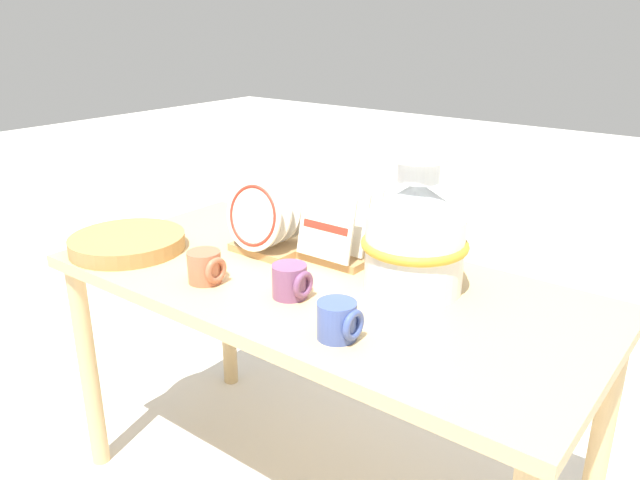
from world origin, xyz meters
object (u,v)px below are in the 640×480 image
(ceramic_vase, at_px, (415,233))
(mug_terracotta_glaze, at_px, (206,267))
(dish_rack_round_plates, at_px, (267,223))
(wicker_charger_stack, at_px, (128,243))
(mug_plum_glaze, at_px, (291,281))
(mug_cobalt_glaze, at_px, (338,321))
(dish_rack_square_plates, at_px, (340,238))

(ceramic_vase, xyz_separation_m, mug_terracotta_glaze, (-0.45, -0.29, -0.11))
(dish_rack_round_plates, distance_m, wicker_charger_stack, 0.42)
(ceramic_vase, distance_m, wicker_charger_stack, 0.86)
(wicker_charger_stack, bearing_deg, ceramic_vase, 18.68)
(ceramic_vase, bearing_deg, dish_rack_round_plates, -176.29)
(ceramic_vase, bearing_deg, mug_terracotta_glaze, -146.71)
(mug_plum_glaze, bearing_deg, mug_cobalt_glaze, -24.32)
(ceramic_vase, bearing_deg, mug_cobalt_glaze, -89.51)
(mug_plum_glaze, relative_size, mug_cobalt_glaze, 1.00)
(wicker_charger_stack, xyz_separation_m, mug_cobalt_glaze, (0.81, -0.05, 0.02))
(wicker_charger_stack, height_order, mug_terracotta_glaze, mug_terracotta_glaze)
(ceramic_vase, relative_size, mug_terracotta_glaze, 3.73)
(mug_terracotta_glaze, height_order, mug_cobalt_glaze, same)
(ceramic_vase, bearing_deg, wicker_charger_stack, -161.32)
(ceramic_vase, height_order, mug_plum_glaze, ceramic_vase)
(wicker_charger_stack, bearing_deg, mug_plum_glaze, 4.37)
(mug_plum_glaze, relative_size, mug_terracotta_glaze, 1.00)
(mug_terracotta_glaze, relative_size, mug_cobalt_glaze, 1.00)
(dish_rack_square_plates, bearing_deg, ceramic_vase, -11.59)
(mug_plum_glaze, bearing_deg, dish_rack_square_plates, 101.04)
(mug_plum_glaze, distance_m, mug_terracotta_glaze, 0.24)
(mug_plum_glaze, bearing_deg, ceramic_vase, 46.96)
(dish_rack_square_plates, distance_m, mug_plum_glaze, 0.29)
(wicker_charger_stack, height_order, mug_cobalt_glaze, mug_cobalt_glaze)
(dish_rack_round_plates, bearing_deg, ceramic_vase, 3.71)
(dish_rack_round_plates, bearing_deg, dish_rack_square_plates, 23.06)
(mug_terracotta_glaze, bearing_deg, ceramic_vase, 33.29)
(dish_rack_round_plates, xyz_separation_m, mug_terracotta_glaze, (0.02, -0.26, -0.05))
(dish_rack_round_plates, relative_size, mug_plum_glaze, 2.36)
(dish_rack_square_plates, height_order, mug_cobalt_glaze, dish_rack_square_plates)
(dish_rack_square_plates, distance_m, wicker_charger_stack, 0.63)
(dish_rack_round_plates, relative_size, mug_cobalt_glaze, 2.36)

